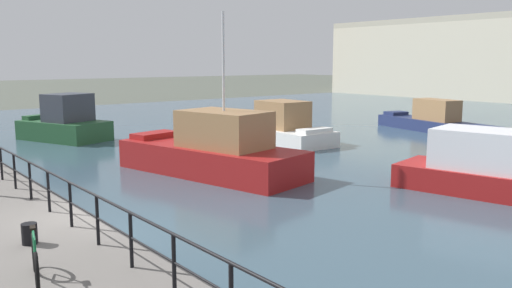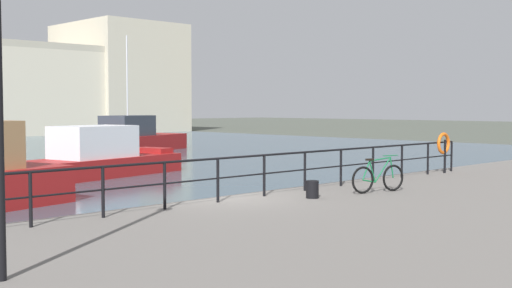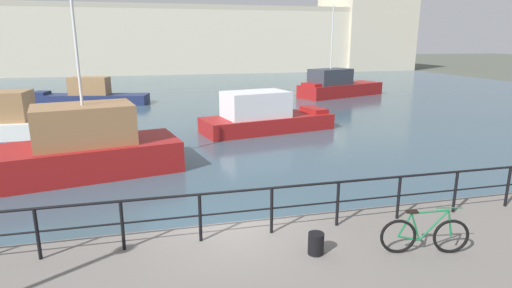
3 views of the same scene
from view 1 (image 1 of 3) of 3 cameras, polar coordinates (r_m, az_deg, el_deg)
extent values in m
plane|color=#4C5147|center=(14.22, -17.29, -10.05)|extent=(240.00, 240.00, 0.00)
cube|color=maroon|center=(19.74, 25.45, -3.93)|extent=(7.57, 3.89, 0.83)
cube|color=silver|center=(19.71, 23.66, -0.57)|extent=(3.73, 2.77, 1.37)
cube|color=navy|center=(36.00, 18.74, 1.87)|extent=(9.17, 3.91, 0.74)
cube|color=#997047|center=(35.83, 18.92, 3.51)|extent=(3.14, 2.05, 1.35)
cube|color=navy|center=(38.69, 14.87, 3.24)|extent=(1.35, 1.57, 0.24)
cube|color=maroon|center=(21.39, -4.95, -1.68)|extent=(8.54, 4.48, 1.16)
cube|color=#997047|center=(20.67, -3.47, 1.61)|extent=(3.81, 2.85, 1.44)
cube|color=maroon|center=(23.75, -10.91, 0.97)|extent=(1.37, 2.15, 0.24)
cylinder|color=silver|center=(20.50, -3.54, 8.86)|extent=(0.10, 0.10, 3.78)
cube|color=white|center=(29.62, 2.74, 0.98)|extent=(6.60, 3.00, 0.82)
cube|color=#997047|center=(29.39, 2.89, 3.21)|extent=(2.74, 2.11, 1.51)
cube|color=white|center=(27.51, 6.34, 1.44)|extent=(0.86, 1.94, 0.24)
cube|color=#23512D|center=(32.41, -19.99, 1.40)|extent=(5.74, 4.39, 1.11)
cube|color=#333842|center=(31.96, -19.64, 3.73)|extent=(2.60, 2.83, 1.57)
cube|color=#23512D|center=(34.00, -22.38, 2.74)|extent=(1.26, 2.01, 0.24)
cylinder|color=black|center=(18.80, -25.81, -1.93)|extent=(0.07, 0.07, 1.05)
cylinder|color=black|center=(17.30, -24.62, -2.73)|extent=(0.07, 0.07, 1.05)
cylinder|color=black|center=(15.82, -23.20, -3.67)|extent=(0.07, 0.07, 1.05)
cylinder|color=black|center=(14.36, -21.49, -4.81)|extent=(0.07, 0.07, 1.05)
cylinder|color=black|center=(12.91, -19.38, -6.19)|extent=(0.07, 0.07, 1.05)
cylinder|color=black|center=(11.50, -16.74, -7.91)|extent=(0.07, 0.07, 1.05)
cylinder|color=black|center=(10.13, -13.34, -10.07)|extent=(0.07, 0.07, 1.05)
cylinder|color=black|center=(8.83, -8.84, -12.83)|extent=(0.07, 0.07, 1.05)
cylinder|color=black|center=(13.51, -20.62, -3.30)|extent=(20.29, 0.06, 0.06)
cylinder|color=black|center=(13.62, -20.51, -5.25)|extent=(20.29, 0.04, 0.04)
torus|color=black|center=(9.55, -22.58, -12.79)|extent=(0.71, 0.23, 0.72)
torus|color=black|center=(10.54, -22.85, -10.75)|extent=(0.71, 0.23, 0.72)
cylinder|color=#146638|center=(9.81, -22.76, -10.72)|extent=(0.54, 0.17, 0.66)
cylinder|color=#146638|center=(10.16, -22.84, -10.25)|extent=(0.24, 0.09, 0.58)
cylinder|color=#146638|center=(9.82, -22.89, -8.96)|extent=(0.71, 0.21, 0.11)
cylinder|color=#146638|center=(10.35, -22.78, -11.34)|extent=(0.43, 0.14, 0.12)
cylinder|color=#146638|center=(10.35, -22.91, -9.67)|extent=(0.26, 0.10, 0.51)
cylinder|color=#146638|center=(9.50, -22.70, -11.10)|extent=(0.14, 0.07, 0.57)
cube|color=black|center=(10.16, -22.98, -8.34)|extent=(0.24, 0.14, 0.05)
cylinder|color=#146638|center=(9.45, -22.83, -9.11)|extent=(0.51, 0.15, 0.02)
cylinder|color=black|center=(12.13, -23.26, -8.89)|extent=(0.32, 0.32, 0.44)
camera|label=2|loc=(24.97, -56.98, 1.42)|focal=46.46mm
camera|label=3|loc=(14.71, -55.04, 6.59)|focal=28.87mm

